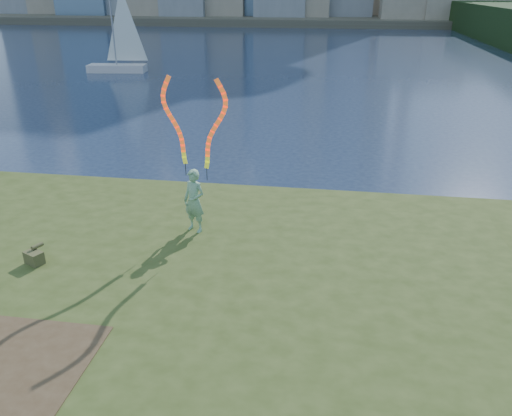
# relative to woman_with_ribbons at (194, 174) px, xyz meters

# --- Properties ---
(ground) EXTENTS (320.00, 320.00, 0.00)m
(ground) POSITION_rel_woman_with_ribbons_xyz_m (0.15, -2.17, -2.23)
(ground) COLOR #1A2843
(ground) RESTS_ON ground
(grassy_knoll) EXTENTS (20.00, 18.00, 0.80)m
(grassy_knoll) POSITION_rel_woman_with_ribbons_xyz_m (0.15, -4.46, -1.89)
(grassy_knoll) COLOR #354418
(grassy_knoll) RESTS_ON ground
(far_shore) EXTENTS (320.00, 40.00, 1.20)m
(far_shore) POSITION_rel_woman_with_ribbons_xyz_m (0.15, 92.83, -1.63)
(far_shore) COLOR #4B4637
(far_shore) RESTS_ON ground
(woman_with_ribbons) EXTENTS (1.86, 0.80, 3.93)m
(woman_with_ribbons) POSITION_rel_woman_with_ribbons_xyz_m (0.00, 0.00, 0.00)
(woman_with_ribbons) COLOR #1F6A30
(woman_with_ribbons) RESTS_ON grassy_knoll
(canvas_bag) EXTENTS (0.45, 0.51, 0.37)m
(canvas_bag) POSITION_rel_woman_with_ribbons_xyz_m (-2.97, -2.05, -1.28)
(canvas_bag) COLOR #404423
(canvas_bag) RESTS_ON grassy_knoll
(sailboat) EXTENTS (4.73, 1.90, 7.10)m
(sailboat) POSITION_rel_woman_with_ribbons_xyz_m (-13.41, 27.27, -1.01)
(sailboat) COLOR silver
(sailboat) RESTS_ON ground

